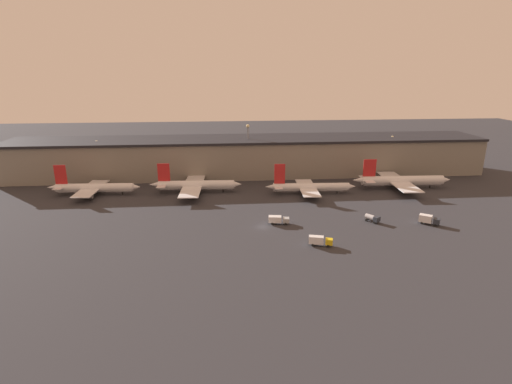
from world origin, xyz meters
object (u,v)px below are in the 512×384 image
service_vehicle_0 (320,240)px  service_vehicle_2 (278,220)px  airplane_3 (401,181)px  service_vehicle_1 (428,219)px  service_vehicle_3 (372,218)px  airplane_2 (310,187)px  airplane_0 (94,188)px  airplane_1 (195,185)px

service_vehicle_0 → service_vehicle_2: size_ratio=1.01×
airplane_3 → service_vehicle_1: 45.48m
service_vehicle_0 → service_vehicle_3: 30.59m
airplane_3 → service_vehicle_1: airplane_3 is taller
airplane_3 → service_vehicle_1: (-9.56, -44.42, -1.88)m
service_vehicle_2 → service_vehicle_3: (34.86, -1.06, -0.17)m
airplane_2 → service_vehicle_1: airplane_2 is taller
service_vehicle_0 → service_vehicle_1: service_vehicle_1 is taller
airplane_0 → service_vehicle_0: airplane_0 is taller
service_vehicle_3 → airplane_1: bearing=-159.1°
airplane_1 → service_vehicle_3: (66.90, -42.45, -1.95)m
service_vehicle_3 → airplane_3: bearing=107.8°
airplane_0 → service_vehicle_1: airplane_0 is taller
airplane_3 → service_vehicle_0: 79.51m
airplane_3 → service_vehicle_1: size_ratio=6.56×
service_vehicle_0 → service_vehicle_2: service_vehicle_0 is taller
airplane_0 → service_vehicle_3: airplane_0 is taller
service_vehicle_0 → service_vehicle_2: bearing=132.9°
service_vehicle_0 → service_vehicle_2: 22.33m
airplane_0 → service_vehicle_1: 139.03m
service_vehicle_0 → service_vehicle_1: 46.02m
airplane_2 → service_vehicle_1: size_ratio=5.75×
airplane_2 → airplane_3: airplane_3 is taller
service_vehicle_0 → service_vehicle_3: service_vehicle_0 is taller
airplane_0 → service_vehicle_2: bearing=-25.7°
service_vehicle_3 → service_vehicle_0: bearing=-89.2°
airplane_0 → airplane_2: airplane_2 is taller
service_vehicle_2 → service_vehicle_3: 34.88m
airplane_0 → service_vehicle_2: (76.79, -41.54, -1.62)m
airplane_0 → service_vehicle_0: size_ratio=5.29×
airplane_0 → service_vehicle_3: size_ratio=7.35×
airplane_3 → service_vehicle_0: size_ratio=6.02×
service_vehicle_0 → service_vehicle_1: bearing=33.2°
service_vehicle_3 → service_vehicle_1: bearing=41.8°
airplane_0 → airplane_1: bearing=2.5°
service_vehicle_1 → service_vehicle_2: 54.44m
airplane_0 → airplane_2: bearing=-1.3°
airplane_2 → service_vehicle_2: size_ratio=5.31×
airplane_2 → service_vehicle_3: size_ratio=7.33×
airplane_1 → service_vehicle_3: airplane_1 is taller
service_vehicle_1 → service_vehicle_3: size_ratio=1.27×
airplane_2 → service_vehicle_0: size_ratio=5.28×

